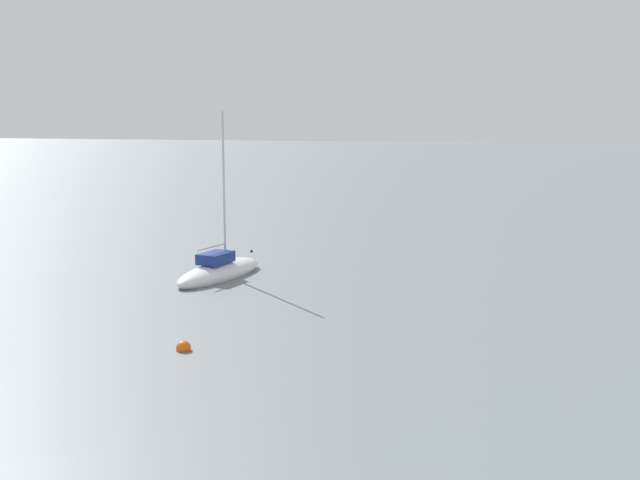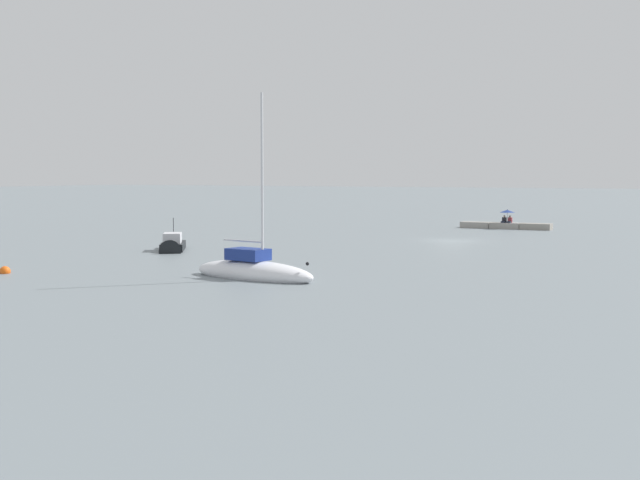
{
  "view_description": "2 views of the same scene",
  "coord_description": "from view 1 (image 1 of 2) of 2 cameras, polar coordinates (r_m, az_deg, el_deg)",
  "views": [
    {
      "loc": [
        40.79,
        45.62,
        9.1
      ],
      "look_at": [
        -0.19,
        33.51,
        2.19
      ],
      "focal_mm": 42.42,
      "sensor_mm": 36.0,
      "label": 1
    },
    {
      "loc": [
        -21.21,
        65.07,
        5.42
      ],
      "look_at": [
        0.22,
        22.96,
        1.68
      ],
      "focal_mm": 47.47,
      "sensor_mm": 36.0,
      "label": 2
    }
  ],
  "objects": [
    {
      "name": "mooring_buoy_near",
      "position": [
        30.69,
        -10.26,
        -8.01
      ],
      "size": [
        0.6,
        0.6,
        0.6
      ],
      "color": "#EA5914",
      "rests_on": "ground_plane"
    },
    {
      "name": "sailboat_white_near",
      "position": [
        43.91,
        -7.6,
        -2.36
      ],
      "size": [
        7.91,
        3.48,
        9.87
      ],
      "rotation": [
        0.0,
        0.0,
        1.4
      ],
      "color": "silver",
      "rests_on": "ground_plane"
    }
  ]
}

